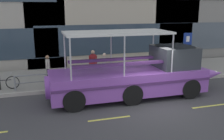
{
  "coord_description": "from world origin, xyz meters",
  "views": [
    {
      "loc": [
        -5.09,
        -10.31,
        4.51
      ],
      "look_at": [
        -1.43,
        2.01,
        1.3
      ],
      "focal_mm": 41.48,
      "sensor_mm": 36.0,
      "label": 1
    }
  ],
  "objects": [
    {
      "name": "ground_plane",
      "position": [
        0.0,
        0.0,
        0.0
      ],
      "size": [
        120.0,
        120.0,
        0.0
      ],
      "primitive_type": "plane",
      "color": "#3D3D3F"
    },
    {
      "name": "pedestrian_mid_left",
      "position": [
        -1.14,
        4.6,
        1.11
      ],
      "size": [
        0.22,
        0.44,
        1.54
      ],
      "color": "black",
      "rests_on": "sidewalk"
    },
    {
      "name": "leaned_bicycle",
      "position": [
        -6.94,
        3.84,
        0.56
      ],
      "size": [
        1.74,
        0.46,
        0.96
      ],
      "color": "black",
      "rests_on": "sidewalk"
    },
    {
      "name": "pedestrian_near_bow",
      "position": [
        2.16,
        4.45,
        1.11
      ],
      "size": [
        0.23,
        0.44,
        1.55
      ],
      "color": "#47423D",
      "rests_on": "sidewalk"
    },
    {
      "name": "parking_sign",
      "position": [
        4.27,
        4.18,
        1.97
      ],
      "size": [
        0.6,
        0.12,
        2.64
      ],
      "color": "#4C4F54",
      "rests_on": "sidewalk"
    },
    {
      "name": "pedestrian_near_stern",
      "position": [
        -4.51,
        4.76,
        1.12
      ],
      "size": [
        0.24,
        0.44,
        1.55
      ],
      "color": "black",
      "rests_on": "sidewalk"
    },
    {
      "name": "sidewalk",
      "position": [
        0.0,
        5.6,
        0.09
      ],
      "size": [
        32.0,
        4.8,
        0.18
      ],
      "primitive_type": "cube",
      "color": "gray",
      "rests_on": "ground_plane"
    },
    {
      "name": "pedestrian_mid_right",
      "position": [
        -1.81,
        4.8,
        1.21
      ],
      "size": [
        0.47,
        0.28,
        1.71
      ],
      "color": "black",
      "rests_on": "sidewalk"
    },
    {
      "name": "curb_guardrail",
      "position": [
        -0.73,
        3.45,
        0.73
      ],
      "size": [
        11.18,
        0.09,
        0.82
      ],
      "color": "gray",
      "rests_on": "sidewalk"
    },
    {
      "name": "curb_edge",
      "position": [
        0.0,
        3.11,
        0.09
      ],
      "size": [
        32.0,
        0.18,
        0.18
      ],
      "primitive_type": "cube",
      "color": "#B2ADA3",
      "rests_on": "ground_plane"
    },
    {
      "name": "lane_centreline",
      "position": [
        -0.0,
        -0.88,
        0.0
      ],
      "size": [
        25.8,
        0.12,
        0.01
      ],
      "color": "#DBD64C",
      "rests_on": "ground_plane"
    },
    {
      "name": "duck_tour_boat",
      "position": [
        -0.21,
        1.39,
        1.07
      ],
      "size": [
        9.65,
        2.49,
        3.32
      ],
      "color": "purple",
      "rests_on": "ground_plane"
    }
  ]
}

